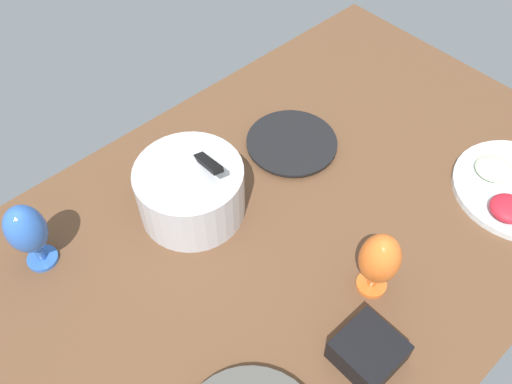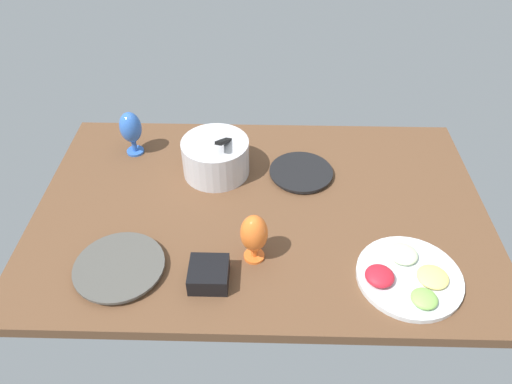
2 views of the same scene
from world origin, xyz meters
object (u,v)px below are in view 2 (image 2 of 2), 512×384
object	(u,v)px
dinner_plate_left	(120,268)
fruit_platter	(408,276)
hurricane_glass_blue	(131,129)
mixing_bowl	(216,156)
dinner_plate_right	(301,173)
square_bowl_black	(209,274)
hurricane_glass_orange	(254,234)

from	to	relation	value
dinner_plate_left	fruit_platter	size ratio (longest dim) A/B	0.88
hurricane_glass_blue	mixing_bowl	bearing A→B (deg)	-18.88
fruit_platter	hurricane_glass_blue	distance (cm)	115.88
fruit_platter	dinner_plate_right	bearing A→B (deg)	121.43
mixing_bowl	square_bowl_black	world-z (taller)	mixing_bowl
fruit_platter	dinner_plate_left	bearing A→B (deg)	179.10
hurricane_glass_blue	dinner_plate_right	bearing A→B (deg)	-10.95
fruit_platter	hurricane_glass_blue	bearing A→B (deg)	147.21
fruit_platter	square_bowl_black	distance (cm)	60.65
dinner_plate_left	fruit_platter	world-z (taller)	fruit_platter
dinner_plate_left	mixing_bowl	size ratio (longest dim) A/B	1.11
dinner_plate_right	square_bowl_black	distance (cm)	59.82
dinner_plate_right	mixing_bowl	distance (cm)	33.23
mixing_bowl	hurricane_glass_blue	world-z (taller)	mixing_bowl
dinner_plate_right	hurricane_glass_orange	distance (cm)	45.96
dinner_plate_left	mixing_bowl	distance (cm)	56.19
hurricane_glass_orange	square_bowl_black	xyz separation A→B (cm)	(-13.40, -9.84, -7.04)
mixing_bowl	square_bowl_black	size ratio (longest dim) A/B	2.12
dinner_plate_right	square_bowl_black	bearing A→B (deg)	-120.42
hurricane_glass_blue	square_bowl_black	bearing A→B (deg)	-60.49
dinner_plate_right	mixing_bowl	bearing A→B (deg)	177.84
dinner_plate_right	hurricane_glass_blue	xyz separation A→B (cm)	(-66.75, 12.92, 10.35)
dinner_plate_right	fruit_platter	size ratio (longest dim) A/B	0.76
dinner_plate_left	dinner_plate_right	size ratio (longest dim) A/B	1.16
square_bowl_black	dinner_plate_left	bearing A→B (deg)	173.28
mixing_bowl	dinner_plate_left	bearing A→B (deg)	-117.70
fruit_platter	mixing_bowl	bearing A→B (deg)	141.04
mixing_bowl	hurricane_glass_blue	size ratio (longest dim) A/B	1.36
dinner_plate_left	mixing_bowl	xyz separation A→B (cm)	(25.96, 49.44, 6.28)
dinner_plate_right	hurricane_glass_blue	size ratio (longest dim) A/B	1.31
mixing_bowl	fruit_platter	bearing A→B (deg)	-38.96
dinner_plate_left	hurricane_glass_blue	world-z (taller)	hurricane_glass_blue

